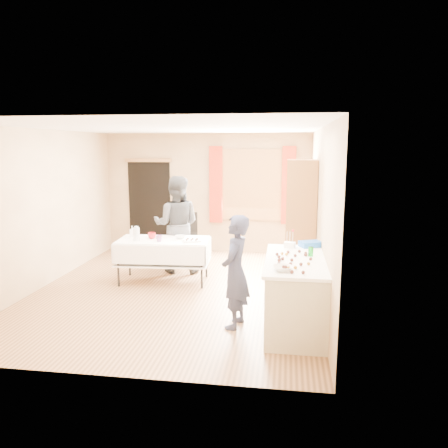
% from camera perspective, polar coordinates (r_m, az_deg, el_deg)
% --- Properties ---
extents(floor, '(4.50, 5.50, 0.02)m').
position_cam_1_polar(floor, '(7.27, -6.21, -8.64)').
color(floor, '#9E7047').
rests_on(floor, ground).
extents(ceiling, '(4.50, 5.50, 0.02)m').
position_cam_1_polar(ceiling, '(6.89, -6.63, 12.47)').
color(ceiling, white).
rests_on(ceiling, floor).
extents(wall_back, '(4.50, 0.02, 2.60)m').
position_cam_1_polar(wall_back, '(9.63, -2.27, 4.02)').
color(wall_back, tan).
rests_on(wall_back, floor).
extents(wall_front, '(4.50, 0.02, 2.60)m').
position_cam_1_polar(wall_front, '(4.39, -15.52, -3.66)').
color(wall_front, tan).
rests_on(wall_front, floor).
extents(wall_left, '(0.02, 5.50, 2.60)m').
position_cam_1_polar(wall_left, '(7.84, -22.62, 1.86)').
color(wall_left, tan).
rests_on(wall_left, floor).
extents(wall_right, '(0.02, 5.50, 2.60)m').
position_cam_1_polar(wall_right, '(6.75, 12.48, 1.20)').
color(wall_right, tan).
rests_on(wall_right, floor).
extents(window_frame, '(1.32, 0.06, 1.52)m').
position_cam_1_polar(window_frame, '(9.44, 3.68, 5.11)').
color(window_frame, olive).
rests_on(window_frame, wall_back).
extents(window_pane, '(1.20, 0.02, 1.40)m').
position_cam_1_polar(window_pane, '(9.43, 3.67, 5.10)').
color(window_pane, white).
rests_on(window_pane, wall_back).
extents(curtain_left, '(0.28, 0.06, 1.65)m').
position_cam_1_polar(curtain_left, '(9.49, -1.07, 5.15)').
color(curtain_left, '#B52A15').
rests_on(curtain_left, wall_back).
extents(curtain_right, '(0.28, 0.06, 1.65)m').
position_cam_1_polar(curtain_right, '(9.36, 8.43, 4.98)').
color(curtain_right, '#B52A15').
rests_on(curtain_right, wall_back).
extents(doorway, '(0.95, 0.04, 2.00)m').
position_cam_1_polar(doorway, '(9.96, -9.67, 2.35)').
color(doorway, black).
rests_on(doorway, floor).
extents(door_lintel, '(1.05, 0.06, 0.08)m').
position_cam_1_polar(door_lintel, '(9.85, -9.90, 8.22)').
color(door_lintel, olive).
rests_on(door_lintel, wall_back).
extents(cabinet, '(0.50, 0.60, 2.10)m').
position_cam_1_polar(cabinet, '(7.55, 9.95, 0.29)').
color(cabinet, brown).
rests_on(cabinet, floor).
extents(counter, '(0.78, 1.65, 0.91)m').
position_cam_1_polar(counter, '(5.75, 9.31, -8.94)').
color(counter, '#C0BA9C').
rests_on(counter, floor).
extents(party_table, '(1.61, 0.90, 0.75)m').
position_cam_1_polar(party_table, '(7.61, -7.89, -4.24)').
color(party_table, black).
rests_on(party_table, floor).
extents(chair, '(0.52, 0.52, 1.04)m').
position_cam_1_polar(chair, '(8.61, -4.83, -3.41)').
color(chair, black).
rests_on(chair, floor).
extents(girl, '(0.65, 0.53, 1.47)m').
position_cam_1_polar(girl, '(5.61, 1.49, -6.26)').
color(girl, '#222643').
rests_on(girl, floor).
extents(woman, '(0.98, 0.82, 1.79)m').
position_cam_1_polar(woman, '(8.10, -6.20, -0.07)').
color(woman, black).
rests_on(woman, floor).
extents(soda_can, '(0.07, 0.07, 0.12)m').
position_cam_1_polar(soda_can, '(5.78, 11.26, -3.55)').
color(soda_can, '#119321').
rests_on(soda_can, counter).
extents(mixing_bowl, '(0.31, 0.31, 0.06)m').
position_cam_1_polar(mixing_bowl, '(5.08, 7.66, -5.75)').
color(mixing_bowl, white).
rests_on(mixing_bowl, counter).
extents(foam_block, '(0.17, 0.13, 0.08)m').
position_cam_1_polar(foam_block, '(6.22, 8.57, -2.71)').
color(foam_block, white).
rests_on(foam_block, counter).
extents(blue_basket, '(0.36, 0.31, 0.08)m').
position_cam_1_polar(blue_basket, '(6.32, 11.25, -2.59)').
color(blue_basket, blue).
rests_on(blue_basket, counter).
extents(pitcher, '(0.13, 0.13, 0.22)m').
position_cam_1_polar(pitcher, '(7.50, -11.37, -1.31)').
color(pitcher, silver).
rests_on(pitcher, party_table).
extents(cup_red, '(0.14, 0.14, 0.11)m').
position_cam_1_polar(cup_red, '(7.62, -9.40, -1.50)').
color(cup_red, red).
rests_on(cup_red, party_table).
extents(cup_rainbow, '(0.13, 0.13, 0.10)m').
position_cam_1_polar(cup_rainbow, '(7.37, -8.48, -1.87)').
color(cup_rainbow, red).
rests_on(cup_rainbow, party_table).
extents(small_bowl, '(0.26, 0.26, 0.05)m').
position_cam_1_polar(small_bowl, '(7.57, -5.72, -1.70)').
color(small_bowl, white).
rests_on(small_bowl, party_table).
extents(pastry_tray, '(0.33, 0.29, 0.02)m').
position_cam_1_polar(pastry_tray, '(7.33, -4.20, -2.19)').
color(pastry_tray, white).
rests_on(pastry_tray, party_table).
extents(bottle, '(0.14, 0.14, 0.19)m').
position_cam_1_polar(bottle, '(7.84, -11.91, -0.95)').
color(bottle, white).
rests_on(bottle, party_table).
extents(cake_balls, '(0.47, 1.05, 0.04)m').
position_cam_1_polar(cake_balls, '(5.47, 8.77, -4.69)').
color(cake_balls, '#3F2314').
rests_on(cake_balls, counter).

